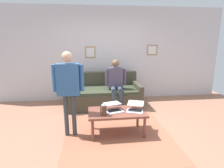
% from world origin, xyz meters
% --- Properties ---
extents(ground_plane, '(7.68, 7.68, 0.00)m').
position_xyz_m(ground_plane, '(0.00, 0.00, 0.00)').
color(ground_plane, '#9A6951').
extents(area_rug, '(1.98, 2.06, 0.01)m').
position_xyz_m(area_rug, '(-0.00, 0.18, 0.00)').
color(area_rug, '#9F5E45').
rests_on(area_rug, ground_plane).
extents(back_wall, '(7.04, 0.11, 2.70)m').
position_xyz_m(back_wall, '(-0.00, -2.20, 1.35)').
color(back_wall, silver).
rests_on(back_wall, ground_plane).
extents(couch, '(1.95, 0.95, 0.88)m').
position_xyz_m(couch, '(0.13, -1.51, 0.30)').
color(couch, '#3C3A2C').
rests_on(couch, ground_plane).
extents(coffee_table, '(1.07, 0.62, 0.45)m').
position_xyz_m(coffee_table, '(-0.00, 0.08, 0.40)').
color(coffee_table, brown).
rests_on(coffee_table, ground_plane).
extents(laptop_left, '(0.41, 0.44, 0.14)m').
position_xyz_m(laptop_left, '(-0.35, 0.08, 0.50)').
color(laptop_left, silver).
rests_on(laptop_left, coffee_table).
extents(laptop_center, '(0.40, 0.42, 0.13)m').
position_xyz_m(laptop_center, '(0.06, 0.04, 0.50)').
color(laptop_center, silver).
rests_on(laptop_center, coffee_table).
extents(french_press, '(0.11, 0.09, 0.23)m').
position_xyz_m(french_press, '(0.26, 0.25, 0.56)').
color(french_press, '#4C3323').
rests_on(french_press, coffee_table).
extents(person_standing, '(0.56, 0.19, 1.58)m').
position_xyz_m(person_standing, '(0.87, 0.04, 1.01)').
color(person_standing, '#393D42').
rests_on(person_standing, ground_plane).
extents(person_seated, '(0.55, 0.51, 1.28)m').
position_xyz_m(person_seated, '(-0.18, -1.28, 0.73)').
color(person_seated, '#303C4B').
rests_on(person_seated, ground_plane).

